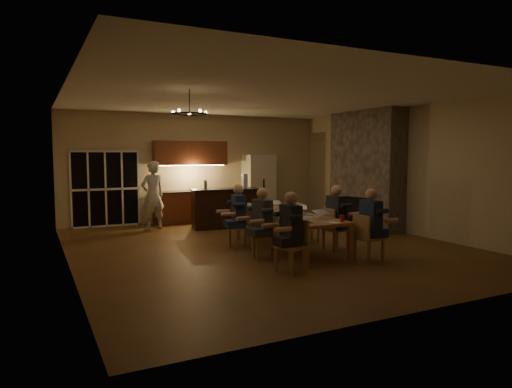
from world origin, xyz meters
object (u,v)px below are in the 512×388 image
Objects in this scene: laptop_f at (275,203)px; bar_bottle at (206,185)px; laptop_e at (254,205)px; plate_far at (290,209)px; chair_right_mid at (336,229)px; person_right_near at (371,225)px; chandelier at (190,114)px; redcup_far at (263,204)px; redcup_near at (342,218)px; can_silver at (304,215)px; chair_right_far at (308,222)px; laptop_b at (324,213)px; person_left_far at (238,216)px; bar_blender at (245,181)px; chair_left_mid at (265,235)px; person_right_mid at (336,218)px; plate_left at (297,221)px; plate_near at (317,216)px; chair_left_far at (241,227)px; laptop_c at (278,210)px; laptop_a at (304,216)px; chair_left_near at (291,246)px; mug_mid at (277,209)px; bar_island at (225,208)px; chair_right_near at (369,238)px; refrigerator at (259,186)px; redcup_mid at (261,210)px; person_left_mid at (262,223)px; dining_table at (288,232)px; can_cola at (249,205)px; mug_front at (298,215)px; mug_back at (257,209)px.

bar_bottle is at bearing 124.06° from laptop_f.
laptop_e is 1.29× the size of plate_far.
chair_right_mid is 1.13m from person_right_near.
redcup_far is at bearing 34.83° from chandelier.
redcup_near is 0.81m from can_silver.
laptop_b reaches higher than chair_right_far.
bar_blender is (1.34, 2.55, 0.59)m from person_left_far.
chair_right_far is at bearing -84.30° from bar_blender.
redcup_far is 0.30× the size of bar_blender.
chandelier reaches higher than chair_left_mid.
laptop_f is (-0.56, 1.60, 0.17)m from person_right_mid.
plate_left is at bearing 62.83° from chair_left_mid.
laptop_f is at bearing 26.43° from chandelier.
person_left_far is 5.89× the size of plate_near.
chair_left_far is at bearing 122.35° from redcup_near.
laptop_c is at bearing 138.25° from plate_near.
chandelier reaches higher than plate_left.
laptop_a reaches higher than can_silver.
person_right_near and person_left_far have the same top height.
mug_mid is at bearing 139.31° from chair_left_near.
bar_island is at bearing 93.12° from mug_mid.
chandelier reaches higher than chair_right_near.
plate_left is at bearing -109.65° from refrigerator.
bar_blender is (1.08, -0.16, 0.08)m from bar_bottle.
plate_far is at bearing 11.03° from person_right_near.
bar_bottle reaches higher than redcup_mid.
chair_left_mid is 7.42× the size of redcup_far.
bar_blender reaches higher than bar_island.
plate_near is at bearing 137.48° from laptop_e.
chandelier is at bearing -88.91° from chair_left_mid.
person_left_mid is at bearing -55.56° from chair_left_mid.
chair_left_mid is at bearing 137.74° from plate_left.
mug_mid reaches higher than dining_table.
person_right_mid is at bearing -62.00° from can_cola.
chandelier is 2.91m from mug_front.
laptop_b is 3.20× the size of mug_back.
plate_near is 3.68m from bar_blender.
mug_back is at bearing 98.07° from laptop_b.
chandelier reaches higher than laptop_c.
bar_island is 7.69× the size of bar_bottle.
redcup_far is (0.45, 2.55, -0.05)m from laptop_a.
bar_island reaches higher than chair_left_mid.
plate_left is (-0.63, -0.02, -0.10)m from laptop_b.
bar_bottle reaches higher than mug_back.
redcup_far reaches higher than mug_front.
can_cola is (-0.62, 2.80, 0.00)m from redcup_near.
chair_left_near is at bearing 102.49° from laptop_e.
laptop_e reaches higher than plate_near.
laptop_b reaches higher than redcup_mid.
laptop_b is (0.29, -0.92, 0.49)m from dining_table.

